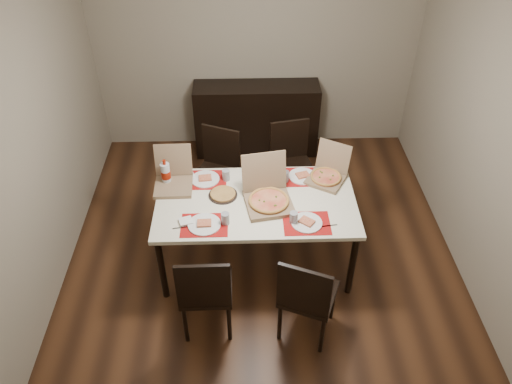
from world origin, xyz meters
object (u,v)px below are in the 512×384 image
chair_near_right (307,296)px  pizza_box_center (268,197)px  sideboard (256,119)px  chair_far_left (218,167)px  chair_far_right (291,160)px  chair_near_left (206,290)px  soda_bottle (166,174)px  dip_bowl (265,184)px  dining_table (256,206)px

chair_near_right → pizza_box_center: size_ratio=1.83×
sideboard → chair_far_left: chair_far_left is taller
sideboard → chair_near_right: size_ratio=1.61×
sideboard → chair_far_right: chair_far_right is taller
sideboard → chair_near_left: size_ratio=1.61×
chair_far_left → soda_bottle: bearing=-128.3°
chair_far_right → pizza_box_center: bearing=-107.3°
sideboard → chair_near_right: bearing=-83.6°
pizza_box_center → dip_bowl: 0.26m
chair_far_left → soda_bottle: 0.80m
chair_far_right → dip_bowl: chair_far_right is taller
chair_near_right → sideboard: bearing=96.4°
chair_far_left → soda_bottle: size_ratio=3.51×
chair_near_right → chair_far_right: same height
sideboard → chair_near_left: chair_near_left is taller
dining_table → chair_near_right: 0.99m
chair_near_left → chair_far_right: bearing=64.6°
chair_far_right → pizza_box_center: size_ratio=1.83×
dining_table → chair_near_right: chair_near_right is taller
chair_far_left → chair_far_right: same height
chair_near_right → soda_bottle: 1.71m
chair_near_right → pizza_box_center: pizza_box_center is taller
chair_near_right → dip_bowl: chair_near_right is taller
chair_near_right → chair_far_right: bearing=88.9°
dining_table → chair_near_left: 0.94m
chair_near_left → dip_bowl: size_ratio=7.23×
sideboard → dip_bowl: size_ratio=11.66×
soda_bottle → dip_bowl: bearing=-3.3°
chair_near_left → chair_near_right: size_ratio=1.00×
pizza_box_center → dip_bowl: size_ratio=3.96×
chair_near_right → chair_far_left: (-0.76, 1.73, 0.00)m
pizza_box_center → dip_bowl: bearing=93.2°
dip_bowl → pizza_box_center: bearing=-86.8°
sideboard → chair_far_right: (0.35, -0.96, 0.06)m
sideboard → pizza_box_center: 1.97m
dining_table → chair_near_right: bearing=-67.3°
chair_far_right → soda_bottle: size_ratio=3.51×
pizza_box_center → soda_bottle: 0.98m
sideboard → chair_far_right: size_ratio=1.61×
chair_near_right → chair_far_right: (0.03, 1.84, 0.00)m
chair_near_right → chair_far_left: size_ratio=1.00×
chair_near_left → dip_bowl: chair_near_left is taller
dining_table → soda_bottle: soda_bottle is taller
dining_table → sideboard: bearing=88.1°
pizza_box_center → chair_near_right: bearing=-72.7°
chair_near_right → dining_table: bearing=112.7°
sideboard → dining_table: size_ratio=0.83×
chair_near_right → chair_far_left: bearing=113.6°
sideboard → chair_near_right: chair_near_right is taller
sideboard → chair_near_left: 2.77m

